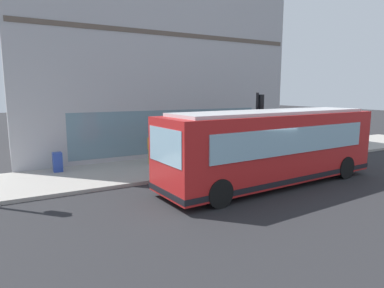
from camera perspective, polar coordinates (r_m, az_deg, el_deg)
ground at (r=13.54m, az=9.93°, el=-7.59°), size 120.00×120.00×0.00m
sidewalk_curb at (r=17.38m, az=-0.15°, el=-3.49°), size 4.42×40.00×0.15m
building_corner at (r=23.41m, az=-8.77°, el=15.00°), size 9.50×16.43×12.66m
city_bus_nearside at (r=14.10m, az=13.54°, el=-0.56°), size 3.11×10.17×3.07m
traffic_light_near_corner at (r=17.57m, az=11.42°, el=5.08°), size 0.32×0.49×3.63m
fire_hydrant at (r=18.12m, az=3.75°, el=-1.58°), size 0.35×0.35×0.74m
pedestrian_by_light_pole at (r=18.07m, az=7.23°, el=0.30°), size 0.32×0.32×1.69m
pedestrian_near_building_entrance at (r=17.15m, az=-7.14°, el=-0.46°), size 0.32×0.32×1.55m
newspaper_vending_box at (r=16.62m, az=-22.10°, el=-2.88°), size 0.44×0.42×0.90m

